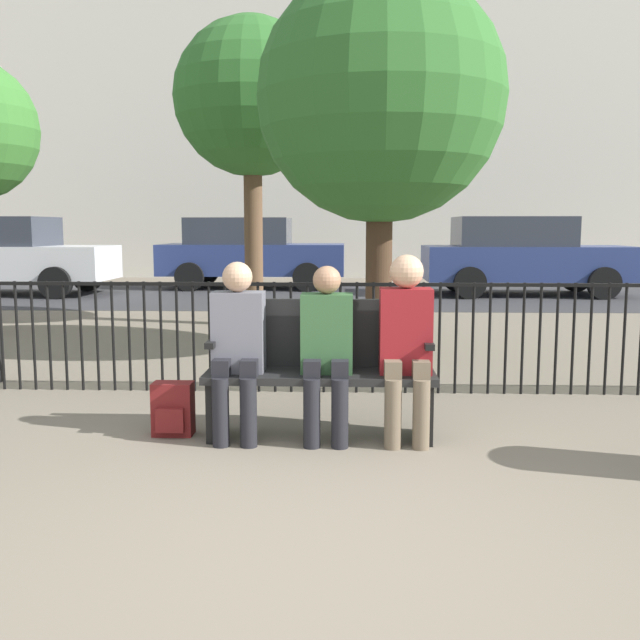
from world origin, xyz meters
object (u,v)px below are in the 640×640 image
seated_person_2 (406,337)px  backpack (173,410)px  tree_1 (252,100)px  seated_person_1 (327,345)px  tree_2 (381,99)px  parked_car_1 (522,255)px  seated_person_0 (238,341)px  park_bench (320,364)px  parked_car_2 (5,254)px  parked_car_0 (249,252)px

seated_person_2 → backpack: size_ratio=3.39×
tree_1 → seated_person_1: bearing=-77.7°
tree_2 → seated_person_2: bearing=-89.1°
tree_1 → parked_car_1: size_ratio=1.02×
seated_person_0 → tree_2: 3.88m
tree_2 → parked_car_1: (3.27, 7.23, -1.90)m
park_bench → tree_1: bearing=102.1°
backpack → park_bench: bearing=3.6°
tree_1 → tree_2: tree_1 is taller
seated_person_2 → parked_car_1: size_ratio=0.29×
parked_car_1 → seated_person_0: bearing=-112.7°
tree_1 → tree_2: bearing=-55.6°
seated_person_0 → backpack: size_ratio=3.25×
seated_person_1 → backpack: (-1.05, 0.07, -0.47)m
tree_2 → seated_person_0: bearing=-108.8°
seated_person_1 → tree_2: tree_2 is taller
seated_person_2 → parked_car_2: size_ratio=0.29×
seated_person_1 → park_bench: bearing=109.6°
seated_person_2 → parked_car_1: 10.82m
park_bench → parked_car_0: (-2.11, 11.69, 0.36)m
seated_person_2 → backpack: seated_person_2 is taller
tree_2 → parked_car_2: 10.37m
tree_1 → parked_car_2: bearing=142.5°
seated_person_0 → tree_1: size_ratio=0.28×
park_bench → seated_person_2: bearing=-12.5°
parked_car_1 → park_bench: bearing=-110.4°
park_bench → backpack: 1.05m
parked_car_1 → tree_2: bearing=-114.4°
parked_car_0 → seated_person_1: bearing=-79.7°
tree_1 → parked_car_0: tree_1 is taller
seated_person_0 → tree_2: tree_2 is taller
tree_1 → parked_car_2: tree_1 is taller
seated_person_0 → tree_1: (-0.63, 5.56, 2.51)m
park_bench → parked_car_0: size_ratio=0.37×
tree_1 → parked_car_2: size_ratio=1.02×
park_bench → parked_car_0: bearing=100.2°
tree_2 → backpack: bearing=-116.5°
seated_person_1 → parked_car_1: parked_car_1 is taller
backpack → parked_car_2: 11.62m
seated_person_1 → parked_car_0: 12.02m
seated_person_0 → parked_car_2: parked_car_2 is taller
seated_person_0 → parked_car_2: size_ratio=0.28×
park_bench → backpack: size_ratio=4.21×
tree_2 → tree_1: bearing=124.4°
parked_car_2 → seated_person_2: bearing=-53.0°
seated_person_0 → seated_person_1: size_ratio=1.02×
tree_2 → parked_car_2: bearing=137.3°
backpack → parked_car_0: bearing=95.4°
seated_person_2 → parked_car_2: (-7.53, 10.02, 0.15)m
backpack → tree_2: tree_2 is taller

